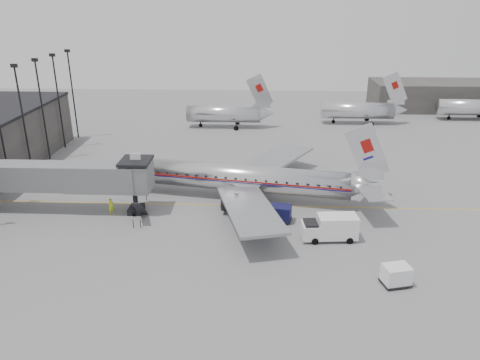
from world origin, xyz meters
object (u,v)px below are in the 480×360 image
at_px(service_van, 330,227).
at_px(baggage_cart_white, 396,275).
at_px(airliner, 247,178).
at_px(baggage_cart_navy, 281,213).
at_px(ramp_worker, 111,206).

distance_m(service_van, baggage_cart_white, 9.26).
relative_size(airliner, baggage_cart_white, 12.16).
xyz_separation_m(baggage_cart_navy, baggage_cart_white, (9.57, -12.00, -0.00)).
height_order(service_van, baggage_cart_white, service_van).
distance_m(service_van, ramp_worker, 24.86).
bearing_deg(baggage_cart_navy, baggage_cart_white, -39.89).
bearing_deg(ramp_worker, baggage_cart_white, -59.98).
bearing_deg(service_van, baggage_cart_navy, 135.83).
relative_size(baggage_cart_white, ramp_worker, 1.45).
bearing_deg(baggage_cart_white, baggage_cart_navy, 114.34).
distance_m(airliner, service_van, 13.61).
distance_m(airliner, baggage_cart_navy, 7.56).
bearing_deg(airliner, baggage_cart_navy, -47.15).
bearing_deg(airliner, baggage_cart_white, -43.27).
xyz_separation_m(airliner, service_van, (8.92, -10.21, -1.25)).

